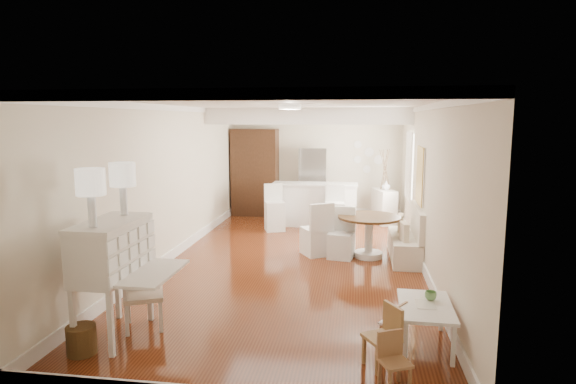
% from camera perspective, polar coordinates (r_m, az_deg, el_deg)
% --- Properties ---
extents(room, '(9.00, 9.04, 2.82)m').
position_cam_1_polar(room, '(8.74, 1.24, 4.87)').
color(room, '#672D14').
rests_on(room, ground).
extents(secretary_bureau, '(1.10, 1.12, 1.40)m').
position_cam_1_polar(secretary_bureau, '(6.07, -20.02, -9.66)').
color(secretary_bureau, silver).
rests_on(secretary_bureau, ground).
extents(gustavian_armchair, '(0.66, 0.66, 0.87)m').
position_cam_1_polar(gustavian_armchair, '(6.28, -16.77, -11.48)').
color(gustavian_armchair, silver).
rests_on(gustavian_armchair, ground).
extents(wicker_basket, '(0.42, 0.42, 0.32)m').
position_cam_1_polar(wicker_basket, '(5.96, -23.28, -15.79)').
color(wicker_basket, '#503719').
rests_on(wicker_basket, ground).
extents(kids_table, '(0.61, 0.99, 0.49)m').
position_cam_1_polar(kids_table, '(5.86, 15.91, -14.92)').
color(kids_table, silver).
rests_on(kids_table, ground).
extents(kids_chair_a, '(0.44, 0.44, 0.66)m').
position_cam_1_polar(kids_chair_a, '(5.26, 11.01, -16.47)').
color(kids_chair_a, '#A07A49').
rests_on(kids_chair_a, ground).
extents(kids_chair_b, '(0.34, 0.34, 0.51)m').
position_cam_1_polar(kids_chair_b, '(5.82, 12.30, -14.85)').
color(kids_chair_b, tan).
rests_on(kids_chair_b, ground).
extents(kids_chair_c, '(0.35, 0.35, 0.55)m').
position_cam_1_polar(kids_chair_c, '(4.94, 12.56, -19.03)').
color(kids_chair_c, '#976B44').
rests_on(kids_chair_c, ground).
extents(banquette, '(0.52, 1.60, 0.98)m').
position_cam_1_polar(banquette, '(9.11, 13.66, -4.71)').
color(banquette, silver).
rests_on(banquette, ground).
extents(dining_table, '(1.36, 1.36, 0.78)m').
position_cam_1_polar(dining_table, '(9.09, 9.55, -5.25)').
color(dining_table, '#4E3219').
rests_on(dining_table, ground).
extents(slip_chair_near, '(0.52, 0.54, 0.94)m').
position_cam_1_polar(slip_chair_near, '(8.98, 6.34, -4.86)').
color(slip_chair_near, white).
rests_on(slip_chair_near, ground).
extents(slip_chair_far, '(0.67, 0.68, 1.02)m').
position_cam_1_polar(slip_chair_far, '(9.14, 3.41, -4.31)').
color(slip_chair_far, white).
rests_on(slip_chair_far, ground).
extents(breakfast_counter, '(2.05, 0.65, 1.03)m').
position_cam_1_polar(breakfast_counter, '(11.66, 3.19, -1.47)').
color(breakfast_counter, white).
rests_on(breakfast_counter, ground).
extents(bar_stool_left, '(0.55, 0.55, 1.07)m').
position_cam_1_polar(bar_stool_left, '(11.09, -1.60, -1.87)').
color(bar_stool_left, white).
rests_on(bar_stool_left, ground).
extents(bar_stool_right, '(0.46, 0.46, 1.07)m').
position_cam_1_polar(bar_stool_right, '(11.03, 5.57, -1.96)').
color(bar_stool_right, silver).
rests_on(bar_stool_right, ground).
extents(pantry_cabinet, '(1.20, 0.60, 2.30)m').
position_cam_1_polar(pantry_cabinet, '(12.88, -3.92, 2.34)').
color(pantry_cabinet, '#381E11').
rests_on(pantry_cabinet, ground).
extents(fridge, '(0.75, 0.65, 1.80)m').
position_cam_1_polar(fridge, '(12.62, 4.53, 1.06)').
color(fridge, silver).
rests_on(fridge, ground).
extents(sideboard, '(0.63, 0.95, 0.84)m').
position_cam_1_polar(sideboard, '(12.15, 11.29, -1.67)').
color(sideboard, silver).
rests_on(sideboard, ground).
extents(pencil_cup, '(0.14, 0.14, 0.10)m').
position_cam_1_polar(pencil_cup, '(5.90, 16.55, -11.70)').
color(pencil_cup, '#6BA45F').
rests_on(pencil_cup, kids_table).
extents(branch_vase, '(0.23, 0.23, 0.22)m').
position_cam_1_polar(branch_vase, '(12.04, 11.55, 0.77)').
color(branch_vase, silver).
rests_on(branch_vase, sideboard).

